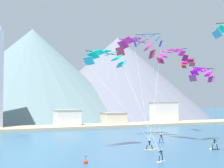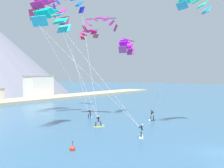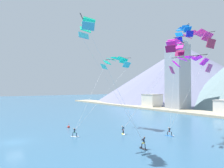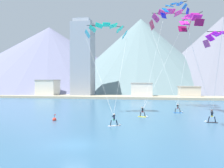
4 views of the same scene
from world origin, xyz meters
name	(u,v)px [view 3 (image 3 of 4)]	position (x,y,z in m)	size (l,w,h in m)	color
ground_plane	(15,142)	(0.00, 0.00, 0.00)	(400.00, 400.00, 0.00)	#336084
kitesurfer_near_lead	(123,132)	(5.53, 17.66, 0.45)	(1.72, 1.18, 1.65)	yellow
kitesurfer_near_trail	(171,134)	(11.44, 23.82, 0.46)	(1.78, 0.74, 1.67)	#337FDB
kitesurfer_mid_center	(143,145)	(14.61, 14.13, 0.57)	(1.78, 0.63, 1.83)	black
kitesurfer_far_left	(76,134)	(2.34, 9.48, 0.45)	(1.72, 1.20, 1.66)	white
parafoil_kite_near_lead	(183,33)	(10.97, 28.01, 19.41)	(8.26, 12.14, 19.33)	#1419C6
parafoil_kite_near_trail	(193,39)	(10.45, 32.01, 18.73)	(8.64, 10.24, 19.07)	#992447
parafoil_kite_mid_center	(87,27)	(11.96, 6.61, 16.91)	(5.81, 9.36, 16.48)	#3B9EBB
parafoil_kite_far_left	(115,62)	(-0.93, 20.38, 14.37)	(7.38, 12.98, 14.10)	#2EBCCB
parafoil_kite_distant_high_outer	(175,46)	(13.20, 23.05, 15.97)	(3.74, 6.02, 2.38)	#95134D
parafoil_kite_distant_low_drift	(190,62)	(17.79, 20.62, 12.47)	(6.19, 2.89, 2.54)	#A43986
race_marker_buoy	(69,127)	(-6.83, 12.12, 0.16)	(0.56, 0.56, 1.02)	red
shoreline_strip	(214,114)	(0.00, 57.62, 0.35)	(180.00, 10.00, 0.70)	tan
shore_building_promenade_mid	(152,101)	(-28.93, 59.79, 2.97)	(6.88, 6.46, 5.91)	silver
highrise_tower	(178,76)	(-16.92, 61.52, 13.03)	(7.00, 7.00, 26.48)	#999EA8
mountain_peak_east_shoulder	(184,74)	(-50.42, 110.28, 17.61)	(111.83, 111.83, 35.21)	slate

